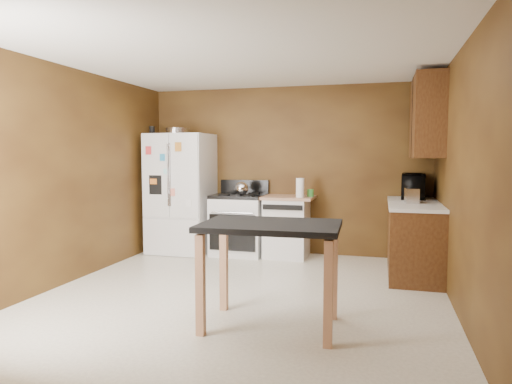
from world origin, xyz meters
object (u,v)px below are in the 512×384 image
at_px(microwave, 414,187).
at_px(paper_towel, 300,188).
at_px(refrigerator, 181,193).
at_px(dishwasher, 287,226).
at_px(gas_range, 239,224).
at_px(island, 270,240).
at_px(toaster, 412,196).
at_px(kettle, 242,189).
at_px(roasting_pan, 177,131).
at_px(green_canister, 310,193).
at_px(pen_cup, 152,130).

bearing_deg(microwave, paper_towel, 99.35).
height_order(refrigerator, dishwasher, refrigerator).
xyz_separation_m(paper_towel, refrigerator, (-1.85, 0.06, -0.12)).
relative_size(gas_range, island, 0.92).
relative_size(toaster, gas_range, 0.22).
height_order(paper_towel, refrigerator, refrigerator).
distance_m(kettle, toaster, 2.35).
relative_size(roasting_pan, green_canister, 3.41).
height_order(gas_range, dishwasher, gas_range).
height_order(kettle, paper_towel, paper_towel).
height_order(paper_towel, dishwasher, paper_towel).
bearing_deg(toaster, island, -124.81).
height_order(pen_cup, paper_towel, pen_cup).
bearing_deg(pen_cup, kettle, -1.51).
relative_size(pen_cup, kettle, 0.63).
height_order(microwave, refrigerator, refrigerator).
bearing_deg(paper_towel, gas_range, 172.72).
distance_m(dishwasher, island, 2.75).
distance_m(refrigerator, dishwasher, 1.69).
bearing_deg(green_canister, microwave, -1.21).
bearing_deg(roasting_pan, island, -51.46).
bearing_deg(pen_cup, microwave, 1.82).
distance_m(pen_cup, island, 3.75).
height_order(roasting_pan, gas_range, roasting_pan).
distance_m(microwave, gas_range, 2.53).
bearing_deg(refrigerator, microwave, 1.38).
height_order(toaster, refrigerator, refrigerator).
relative_size(refrigerator, dishwasher, 2.02).
xyz_separation_m(green_canister, toaster, (1.34, -0.60, 0.05)).
bearing_deg(kettle, green_canister, 10.96).
relative_size(kettle, gas_range, 0.18).
relative_size(pen_cup, refrigerator, 0.07).
bearing_deg(refrigerator, gas_range, 3.81).
relative_size(roasting_pan, toaster, 1.45).
bearing_deg(kettle, refrigerator, 175.49).
xyz_separation_m(pen_cup, dishwasher, (2.08, 0.13, -1.41)).
bearing_deg(gas_range, toaster, -12.97).
relative_size(pen_cup, microwave, 0.22).
bearing_deg(dishwasher, paper_towel, -33.57).
bearing_deg(paper_towel, dishwasher, 146.43).
relative_size(pen_cup, green_canister, 1.18).
bearing_deg(pen_cup, island, -46.00).
height_order(kettle, refrigerator, refrigerator).
xyz_separation_m(microwave, island, (-1.32, -2.70, -0.29)).
bearing_deg(gas_range, dishwasher, 1.94).
bearing_deg(refrigerator, kettle, -4.51).
height_order(roasting_pan, green_canister, roasting_pan).
bearing_deg(gas_range, pen_cup, -175.76).
bearing_deg(island, green_canister, 91.55).
height_order(kettle, gas_range, gas_range).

